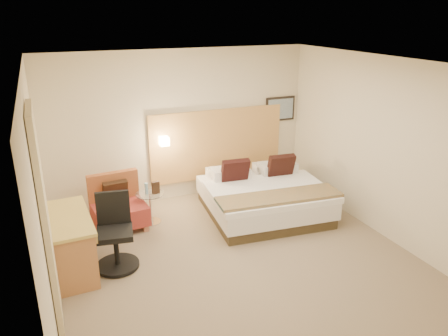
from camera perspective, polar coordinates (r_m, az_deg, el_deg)
name	(u,v)px	position (r m, az deg, el deg)	size (l,w,h in m)	color
floor	(238,262)	(6.24, 1.81, -12.17)	(4.80, 5.00, 0.02)	#7B6953
ceiling	(240,63)	(5.32, 2.14, 13.50)	(4.80, 5.00, 0.02)	white
wall_back	(180,126)	(7.88, -5.72, 5.47)	(4.80, 0.02, 2.70)	beige
wall_front	(371,272)	(3.74, 18.66, -12.73)	(4.80, 0.02, 2.70)	beige
wall_left	(38,201)	(5.18, -23.10, -3.94)	(0.02, 5.00, 2.70)	beige
wall_right	(385,149)	(6.95, 20.33, 2.33)	(0.02, 5.00, 2.70)	beige
headboard_panel	(218,144)	(8.18, -0.85, 3.19)	(2.60, 0.04, 1.30)	tan
art_frame	(280,109)	(8.62, 7.34, 7.68)	(0.62, 0.03, 0.47)	black
art_canvas	(281,109)	(8.60, 7.40, 7.65)	(0.54, 0.01, 0.39)	gray
lamp_arm	(163,140)	(7.76, -7.94, 3.61)	(0.02, 0.02, 0.12)	silver
lamp_shade	(164,141)	(7.70, -7.82, 3.50)	(0.15, 0.15, 0.15)	#FFEDC6
curtain	(46,220)	(5.00, -22.28, -6.31)	(0.06, 0.90, 2.42)	beige
bottle_a	(146,189)	(7.12, -10.11, -2.66)	(0.06, 0.06, 0.18)	#91C7E0
menu_folder	(156,188)	(7.11, -8.90, -2.56)	(0.12, 0.05, 0.20)	#342115
bed	(263,196)	(7.50, 5.14, -3.71)	(2.10, 2.06, 0.95)	#3D311E
lounge_chair	(118,207)	(7.20, -13.64, -4.97)	(0.87, 0.77, 0.86)	#9E674A
side_table	(151,206)	(7.25, -9.55, -4.97)	(0.51, 0.51, 0.51)	silver
desk	(70,228)	(6.10, -19.51, -7.40)	(0.63, 1.28, 0.79)	gold
desk_chair	(115,238)	(6.11, -13.99, -8.84)	(0.67, 0.67, 1.02)	black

